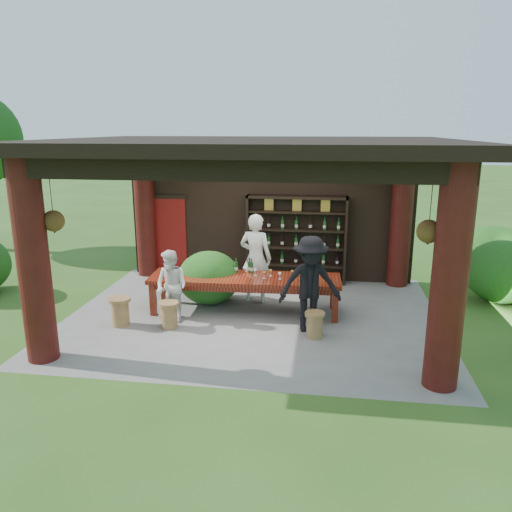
# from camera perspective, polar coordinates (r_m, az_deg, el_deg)

# --- Properties ---
(ground) EXTENTS (90.00, 90.00, 0.00)m
(ground) POSITION_cam_1_polar(r_m,az_deg,el_deg) (10.21, -0.32, -6.82)
(ground) COLOR #2D5119
(ground) RESTS_ON ground
(pavilion) EXTENTS (7.50, 6.00, 3.60)m
(pavilion) POSITION_cam_1_polar(r_m,az_deg,el_deg) (10.06, -0.05, 5.46)
(pavilion) COLOR slate
(pavilion) RESTS_ON ground
(wine_shelf) EXTENTS (2.42, 0.37, 2.13)m
(wine_shelf) POSITION_cam_1_polar(r_m,az_deg,el_deg) (12.17, 4.61, 1.91)
(wine_shelf) COLOR black
(wine_shelf) RESTS_ON ground
(tasting_table) EXTENTS (3.93, 1.15, 0.75)m
(tasting_table) POSITION_cam_1_polar(r_m,az_deg,el_deg) (10.23, -1.29, -2.99)
(tasting_table) COLOR #5F140D
(tasting_table) RESTS_ON ground
(stool_near_left) EXTENTS (0.39, 0.39, 0.51)m
(stool_near_left) POSITION_cam_1_polar(r_m,az_deg,el_deg) (9.67, -9.92, -6.57)
(stool_near_left) COLOR olive
(stool_near_left) RESTS_ON ground
(stool_near_right) EXTENTS (0.37, 0.37, 0.48)m
(stool_near_right) POSITION_cam_1_polar(r_m,az_deg,el_deg) (9.18, 6.72, -7.73)
(stool_near_right) COLOR olive
(stool_near_right) RESTS_ON ground
(stool_far_left) EXTENTS (0.42, 0.42, 0.56)m
(stool_far_left) POSITION_cam_1_polar(r_m,az_deg,el_deg) (9.98, -15.26, -6.07)
(stool_far_left) COLOR olive
(stool_far_left) RESTS_ON ground
(host) EXTENTS (0.79, 0.60, 1.94)m
(host) POSITION_cam_1_polar(r_m,az_deg,el_deg) (10.77, -0.04, -0.25)
(host) COLOR white
(host) RESTS_ON ground
(guest_woman) EXTENTS (0.85, 0.76, 1.42)m
(guest_woman) POSITION_cam_1_polar(r_m,az_deg,el_deg) (9.86, -9.63, -3.43)
(guest_woman) COLOR silver
(guest_woman) RESTS_ON ground
(guest_man) EXTENTS (1.30, 0.94, 1.81)m
(guest_man) POSITION_cam_1_polar(r_m,az_deg,el_deg) (9.27, 6.19, -3.22)
(guest_man) COLOR black
(guest_man) RESTS_ON ground
(table_bottles) EXTENTS (0.41, 0.13, 0.31)m
(table_bottles) POSITION_cam_1_polar(r_m,az_deg,el_deg) (10.47, -1.19, -1.05)
(table_bottles) COLOR #194C1E
(table_bottles) RESTS_ON tasting_table
(table_glasses) EXTENTS (1.00, 0.25, 0.15)m
(table_glasses) POSITION_cam_1_polar(r_m,az_deg,el_deg) (10.14, 2.42, -2.06)
(table_glasses) COLOR silver
(table_glasses) RESTS_ON tasting_table
(napkin_basket) EXTENTS (0.27, 0.19, 0.14)m
(napkin_basket) POSITION_cam_1_polar(r_m,az_deg,el_deg) (10.33, -6.29, -1.85)
(napkin_basket) COLOR #BF6672
(napkin_basket) RESTS_ON tasting_table
(shrubs) EXTENTS (15.03, 8.27, 1.36)m
(shrubs) POSITION_cam_1_polar(r_m,az_deg,el_deg) (10.54, 11.05, -3.22)
(shrubs) COLOR #194C14
(shrubs) RESTS_ON ground
(trees) EXTENTS (21.32, 9.71, 4.80)m
(trees) POSITION_cam_1_polar(r_m,az_deg,el_deg) (11.23, 16.08, 12.19)
(trees) COLOR #3F2819
(trees) RESTS_ON ground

